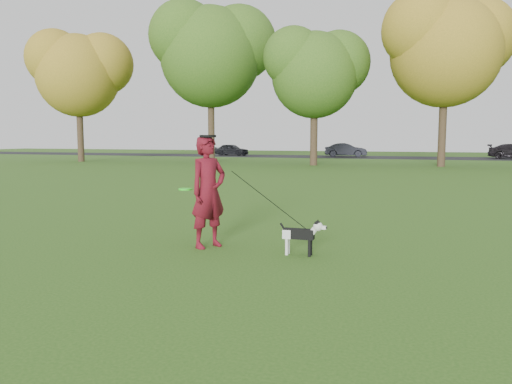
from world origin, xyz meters
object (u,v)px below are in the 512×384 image
(man, at_px, (208,192))
(dog, at_px, (302,233))
(car_left, at_px, (232,150))
(car_mid, at_px, (346,150))

(man, relative_size, dog, 2.46)
(dog, relative_size, car_left, 0.22)
(car_left, xyz_separation_m, car_mid, (11.49, 0.00, 0.05))
(dog, xyz_separation_m, car_mid, (-4.94, 39.65, 0.31))
(dog, height_order, car_mid, car_mid)
(man, height_order, car_mid, man)
(man, xyz_separation_m, car_left, (-14.79, 39.55, -0.33))
(man, bearing_deg, car_left, 49.77)
(man, distance_m, car_mid, 39.69)
(dog, height_order, car_left, car_left)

